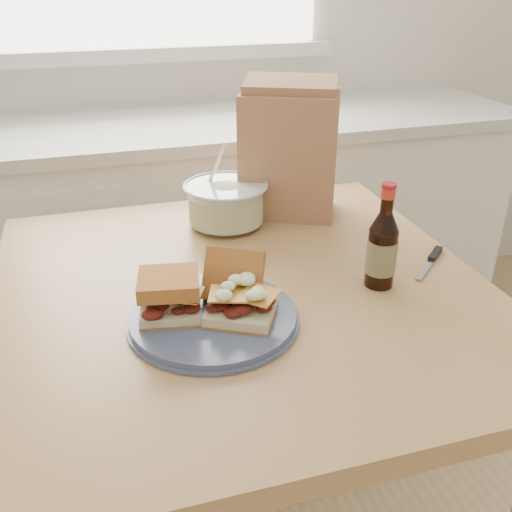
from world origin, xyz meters
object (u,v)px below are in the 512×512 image
object	(u,v)px
dining_table	(243,334)
beer_bottle	(382,248)
paper_bag	(289,155)
coleslaw_bowl	(226,205)
plate	(213,318)

from	to	relation	value
dining_table	beer_bottle	size ratio (longest dim) A/B	4.56
beer_bottle	paper_bag	bearing A→B (deg)	73.85
dining_table	coleslaw_bowl	bearing A→B (deg)	82.44
plate	beer_bottle	xyz separation A→B (m)	(0.36, 0.04, 0.07)
dining_table	beer_bottle	world-z (taller)	beer_bottle
dining_table	coleslaw_bowl	size ratio (longest dim) A/B	4.79
dining_table	paper_bag	distance (m)	0.49
plate	beer_bottle	size ratio (longest dim) A/B	1.39
dining_table	plate	size ratio (longest dim) A/B	3.27
paper_bag	coleslaw_bowl	bearing A→B (deg)	-143.24
plate	coleslaw_bowl	size ratio (longest dim) A/B	1.46
paper_bag	beer_bottle	bearing A→B (deg)	-58.11
dining_table	plate	xyz separation A→B (m)	(-0.09, -0.11, 0.13)
paper_bag	dining_table	bearing A→B (deg)	-97.72
beer_bottle	paper_bag	distance (m)	0.43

